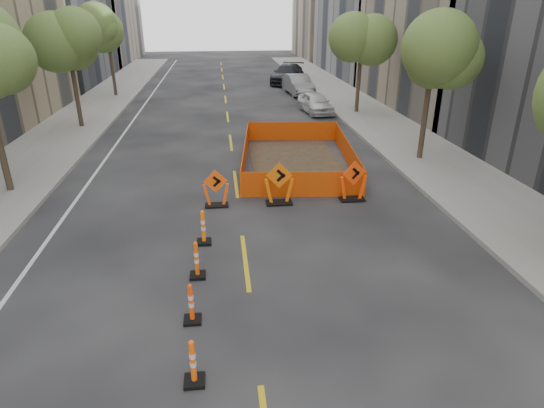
{
  "coord_description": "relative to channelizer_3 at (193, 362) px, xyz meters",
  "views": [
    {
      "loc": [
        -0.53,
        -6.8,
        6.39
      ],
      "look_at": [
        0.89,
        5.31,
        1.1
      ],
      "focal_mm": 30.0,
      "sensor_mm": 36.0,
      "label": 1
    }
  ],
  "objects": [
    {
      "name": "channelizer_5",
      "position": [
        -0.06,
        3.64,
        0.02
      ],
      "size": [
        0.4,
        0.4,
        1.02
      ],
      "primitive_type": null,
      "color": "#E24E09",
      "rests_on": "ground"
    },
    {
      "name": "sidewalk_right",
      "position": [
        10.21,
        12.28,
        -0.41
      ],
      "size": [
        4.0,
        90.0,
        0.15
      ],
      "primitive_type": "cube",
      "color": "gray",
      "rests_on": "ground"
    },
    {
      "name": "channelizer_6",
      "position": [
        0.07,
        5.46,
        0.04
      ],
      "size": [
        0.42,
        0.42,
        1.06
      ],
      "primitive_type": null,
      "color": "#FF680A",
      "rests_on": "ground"
    },
    {
      "name": "sidewalk_left",
      "position": [
        -7.79,
        12.28,
        -0.41
      ],
      "size": [
        4.0,
        90.0,
        0.15
      ],
      "primitive_type": "cube",
      "color": "gray",
      "rests_on": "ground"
    },
    {
      "name": "parked_car_mid",
      "position": [
        7.03,
        29.78,
        0.28
      ],
      "size": [
        2.07,
        4.77,
        1.53
      ],
      "primitive_type": "imported",
      "rotation": [
        0.0,
        0.0,
        0.1
      ],
      "color": "gray",
      "rests_on": "ground"
    },
    {
      "name": "channelizer_4",
      "position": [
        -0.11,
        1.82,
        -0.0
      ],
      "size": [
        0.38,
        0.38,
        0.97
      ],
      "primitive_type": null,
      "color": "#F7400A",
      "rests_on": "ground"
    },
    {
      "name": "bld_left_d",
      "position": [
        -15.79,
        39.48,
        6.51
      ],
      "size": [
        12.0,
        16.0,
        14.0
      ],
      "primitive_type": "cube",
      "color": "#4C4C51",
      "rests_on": "ground"
    },
    {
      "name": "tree_r_b",
      "position": [
        9.61,
        12.28,
        4.04
      ],
      "size": [
        2.8,
        2.8,
        5.95
      ],
      "color": "#382B1E",
      "rests_on": "ground"
    },
    {
      "name": "tree_r_c",
      "position": [
        9.61,
        22.28,
        4.04
      ],
      "size": [
        2.8,
        2.8,
        5.95
      ],
      "color": "#382B1E",
      "rests_on": "ground"
    },
    {
      "name": "ground_plane",
      "position": [
        1.21,
        0.28,
        -0.49
      ],
      "size": [
        140.0,
        140.0,
        0.0
      ],
      "primitive_type": "plane",
      "color": "black"
    },
    {
      "name": "chevron_sign_center",
      "position": [
        2.65,
        8.11,
        0.28
      ],
      "size": [
        1.1,
        0.74,
        1.54
      ],
      "primitive_type": null,
      "rotation": [
        0.0,
        0.0,
        -0.13
      ],
      "color": "#DF5E09",
      "rests_on": "ground"
    },
    {
      "name": "channelizer_3",
      "position": [
        0.0,
        0.0,
        0.0
      ],
      "size": [
        0.38,
        0.38,
        0.98
      ],
      "primitive_type": null,
      "color": "#FF570A",
      "rests_on": "ground"
    },
    {
      "name": "tree_l_c",
      "position": [
        -7.19,
        20.28,
        4.04
      ],
      "size": [
        2.8,
        2.8,
        5.95
      ],
      "color": "#382B1E",
      "rests_on": "ground"
    },
    {
      "name": "parked_car_near",
      "position": [
        6.98,
        22.79,
        0.17
      ],
      "size": [
        2.05,
        4.04,
        1.32
      ],
      "primitive_type": "imported",
      "rotation": [
        0.0,
        0.0,
        0.13
      ],
      "color": "silver",
      "rests_on": "ground"
    },
    {
      "name": "chevron_sign_right",
      "position": [
        5.3,
        8.12,
        0.26
      ],
      "size": [
        1.12,
        0.84,
        1.5
      ],
      "primitive_type": null,
      "rotation": [
        0.0,
        0.0,
        0.26
      ],
      "color": "#FF420A",
      "rests_on": "ground"
    },
    {
      "name": "chevron_sign_left",
      "position": [
        0.45,
        8.15,
        0.19
      ],
      "size": [
        0.94,
        0.61,
        1.35
      ],
      "primitive_type": null,
      "rotation": [
        0.0,
        0.0,
        0.08
      ],
      "color": "#FF4F0A",
      "rests_on": "ground"
    },
    {
      "name": "tree_l_d",
      "position": [
        -7.19,
        30.28,
        4.04
      ],
      "size": [
        2.8,
        2.8,
        5.95
      ],
      "color": "#382B1E",
      "rests_on": "ground"
    },
    {
      "name": "safety_fence",
      "position": [
        4.0,
        12.48,
        -0.0
      ],
      "size": [
        5.33,
        8.16,
        0.97
      ],
      "primitive_type": null,
      "rotation": [
        0.0,
        0.0,
        -0.11
      ],
      "color": "#E43E0C",
      "rests_on": "ground"
    },
    {
      "name": "parked_car_far",
      "position": [
        7.05,
        35.56,
        0.34
      ],
      "size": [
        4.14,
        6.17,
        1.66
      ],
      "primitive_type": "imported",
      "rotation": [
        0.0,
        0.0,
        -0.35
      ],
      "color": "black",
      "rests_on": "ground"
    }
  ]
}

